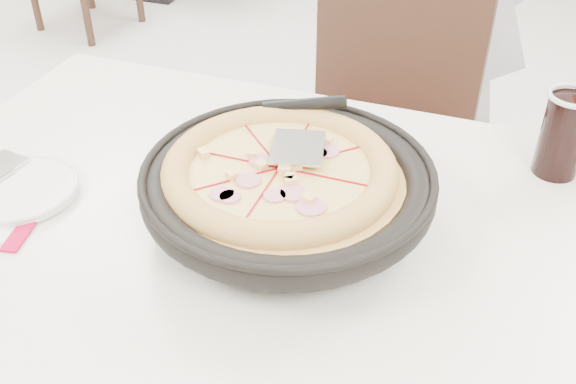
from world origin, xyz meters
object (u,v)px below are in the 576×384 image
(chair_far, at_px, (369,153))
(pizza, at_px, (280,181))
(cola_glass, at_px, (563,136))
(side_plate, at_px, (20,190))
(pizza_pan, at_px, (288,197))

(chair_far, height_order, pizza, chair_far)
(chair_far, relative_size, cola_glass, 7.31)
(cola_glass, bearing_deg, pizza, -145.67)
(side_plate, bearing_deg, pizza, 13.00)
(chair_far, bearing_deg, cola_glass, 139.14)
(pizza_pan, xyz_separation_m, pizza, (-0.02, 0.01, 0.02))
(pizza_pan, distance_m, pizza, 0.03)
(chair_far, height_order, side_plate, chair_far)
(pizza, xyz_separation_m, side_plate, (-0.38, -0.09, -0.05))
(cola_glass, bearing_deg, side_plate, -155.67)
(pizza_pan, relative_size, side_plate, 2.13)
(chair_far, bearing_deg, pizza, 94.65)
(pizza_pan, xyz_separation_m, cola_glass, (0.35, 0.26, 0.02))
(pizza_pan, height_order, pizza, pizza)
(pizza, xyz_separation_m, cola_glass, (0.37, 0.25, 0.00))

